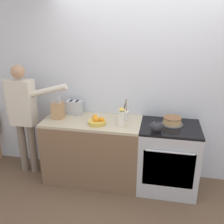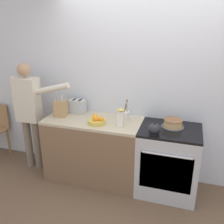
{
  "view_description": "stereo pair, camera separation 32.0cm",
  "coord_description": "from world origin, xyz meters",
  "px_view_note": "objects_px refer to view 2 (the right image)",
  "views": [
    {
      "loc": [
        0.16,
        -2.67,
        2.18
      ],
      "look_at": [
        -0.42,
        0.28,
        1.05
      ],
      "focal_mm": 40.0,
      "sensor_mm": 36.0,
      "label": 1
    },
    {
      "loc": [
        0.47,
        -2.59,
        2.18
      ],
      "look_at": [
        -0.42,
        0.28,
        1.05
      ],
      "focal_mm": 40.0,
      "sensor_mm": 36.0,
      "label": 2
    }
  ],
  "objects_px": {
    "layer_cake": "(173,124)",
    "knife_block": "(61,108)",
    "utensil_crock": "(125,116)",
    "stove_range": "(168,161)",
    "person_baker": "(29,108)",
    "toaster": "(78,106)",
    "fruit_bowl": "(97,120)",
    "tea_kettle": "(155,129)",
    "milk_carton": "(121,117)"
  },
  "relations": [
    {
      "from": "fruit_bowl",
      "to": "knife_block",
      "type": "bearing_deg",
      "value": 170.03
    },
    {
      "from": "knife_block",
      "to": "milk_carton",
      "type": "height_order",
      "value": "knife_block"
    },
    {
      "from": "milk_carton",
      "to": "person_baker",
      "type": "height_order",
      "value": "person_baker"
    },
    {
      "from": "layer_cake",
      "to": "utensil_crock",
      "type": "height_order",
      "value": "utensil_crock"
    },
    {
      "from": "utensil_crock",
      "to": "toaster",
      "type": "height_order",
      "value": "utensil_crock"
    },
    {
      "from": "tea_kettle",
      "to": "utensil_crock",
      "type": "height_order",
      "value": "utensil_crock"
    },
    {
      "from": "utensil_crock",
      "to": "tea_kettle",
      "type": "bearing_deg",
      "value": -33.64
    },
    {
      "from": "toaster",
      "to": "person_baker",
      "type": "relative_size",
      "value": 0.15
    },
    {
      "from": "layer_cake",
      "to": "knife_block",
      "type": "xyz_separation_m",
      "value": [
        -1.52,
        -0.08,
        0.07
      ]
    },
    {
      "from": "fruit_bowl",
      "to": "milk_carton",
      "type": "height_order",
      "value": "milk_carton"
    },
    {
      "from": "tea_kettle",
      "to": "milk_carton",
      "type": "relative_size",
      "value": 0.72
    },
    {
      "from": "utensil_crock",
      "to": "layer_cake",
      "type": "bearing_deg",
      "value": -2.11
    },
    {
      "from": "toaster",
      "to": "person_baker",
      "type": "xyz_separation_m",
      "value": [
        -0.68,
        -0.2,
        -0.04
      ]
    },
    {
      "from": "tea_kettle",
      "to": "person_baker",
      "type": "distance_m",
      "value": 1.85
    },
    {
      "from": "knife_block",
      "to": "toaster",
      "type": "relative_size",
      "value": 1.36
    },
    {
      "from": "knife_block",
      "to": "utensil_crock",
      "type": "xyz_separation_m",
      "value": [
        0.9,
        0.1,
        -0.05
      ]
    },
    {
      "from": "stove_range",
      "to": "layer_cake",
      "type": "xyz_separation_m",
      "value": [
        0.02,
        0.07,
        0.5
      ]
    },
    {
      "from": "layer_cake",
      "to": "utensil_crock",
      "type": "distance_m",
      "value": 0.62
    },
    {
      "from": "stove_range",
      "to": "tea_kettle",
      "type": "relative_size",
      "value": 4.87
    },
    {
      "from": "layer_cake",
      "to": "fruit_bowl",
      "type": "bearing_deg",
      "value": -169.43
    },
    {
      "from": "fruit_bowl",
      "to": "tea_kettle",
      "type": "bearing_deg",
      "value": -6.45
    },
    {
      "from": "tea_kettle",
      "to": "fruit_bowl",
      "type": "xyz_separation_m",
      "value": [
        -0.76,
        0.09,
        -0.02
      ]
    },
    {
      "from": "fruit_bowl",
      "to": "person_baker",
      "type": "xyz_separation_m",
      "value": [
        -1.09,
        0.1,
        0.02
      ]
    },
    {
      "from": "stove_range",
      "to": "tea_kettle",
      "type": "bearing_deg",
      "value": -131.58
    },
    {
      "from": "stove_range",
      "to": "milk_carton",
      "type": "height_order",
      "value": "milk_carton"
    },
    {
      "from": "layer_cake",
      "to": "knife_block",
      "type": "relative_size",
      "value": 0.87
    },
    {
      "from": "knife_block",
      "to": "milk_carton",
      "type": "relative_size",
      "value": 1.27
    },
    {
      "from": "utensil_crock",
      "to": "milk_carton",
      "type": "height_order",
      "value": "utensil_crock"
    },
    {
      "from": "tea_kettle",
      "to": "knife_block",
      "type": "distance_m",
      "value": 1.34
    },
    {
      "from": "layer_cake",
      "to": "toaster",
      "type": "bearing_deg",
      "value": 174.72
    },
    {
      "from": "stove_range",
      "to": "fruit_bowl",
      "type": "height_order",
      "value": "fruit_bowl"
    },
    {
      "from": "tea_kettle",
      "to": "person_baker",
      "type": "bearing_deg",
      "value": 174.12
    },
    {
      "from": "layer_cake",
      "to": "person_baker",
      "type": "bearing_deg",
      "value": -177.96
    },
    {
      "from": "stove_range",
      "to": "knife_block",
      "type": "height_order",
      "value": "knife_block"
    },
    {
      "from": "stove_range",
      "to": "tea_kettle",
      "type": "distance_m",
      "value": 0.58
    },
    {
      "from": "toaster",
      "to": "milk_carton",
      "type": "bearing_deg",
      "value": -22.69
    },
    {
      "from": "knife_block",
      "to": "toaster",
      "type": "height_order",
      "value": "knife_block"
    },
    {
      "from": "layer_cake",
      "to": "tea_kettle",
      "type": "relative_size",
      "value": 1.52
    },
    {
      "from": "toaster",
      "to": "fruit_bowl",
      "type": "bearing_deg",
      "value": -36.53
    },
    {
      "from": "layer_cake",
      "to": "toaster",
      "type": "xyz_separation_m",
      "value": [
        -1.36,
        0.13,
        0.05
      ]
    },
    {
      "from": "layer_cake",
      "to": "milk_carton",
      "type": "relative_size",
      "value": 1.1
    },
    {
      "from": "person_baker",
      "to": "stove_range",
      "type": "bearing_deg",
      "value": 8.25
    },
    {
      "from": "stove_range",
      "to": "layer_cake",
      "type": "height_order",
      "value": "layer_cake"
    },
    {
      "from": "tea_kettle",
      "to": "utensil_crock",
      "type": "distance_m",
      "value": 0.51
    },
    {
      "from": "toaster",
      "to": "person_baker",
      "type": "bearing_deg",
      "value": -163.74
    },
    {
      "from": "tea_kettle",
      "to": "knife_block",
      "type": "height_order",
      "value": "knife_block"
    },
    {
      "from": "person_baker",
      "to": "layer_cake",
      "type": "bearing_deg",
      "value": 10.17
    },
    {
      "from": "milk_carton",
      "to": "knife_block",
      "type": "bearing_deg",
      "value": 173.45
    },
    {
      "from": "milk_carton",
      "to": "person_baker",
      "type": "bearing_deg",
      "value": 175.67
    },
    {
      "from": "milk_carton",
      "to": "person_baker",
      "type": "relative_size",
      "value": 0.16
    }
  ]
}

